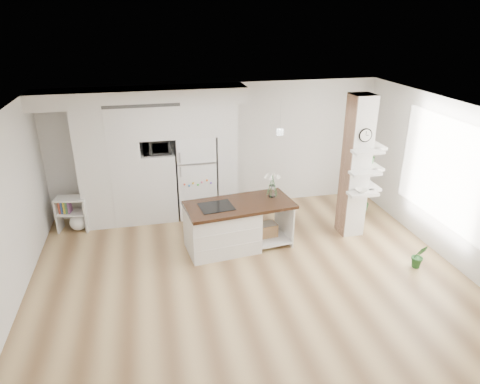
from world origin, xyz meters
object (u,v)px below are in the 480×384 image
(refrigerator, at_px, (196,175))
(bookshelf, at_px, (75,216))
(kitchen_island, at_px, (228,226))
(floor_plant_a, at_px, (419,256))

(refrigerator, height_order, bookshelf, refrigerator)
(kitchen_island, distance_m, bookshelf, 3.13)
(kitchen_island, bearing_deg, refrigerator, 96.37)
(kitchen_island, xyz_separation_m, floor_plant_a, (3.02, -1.34, -0.23))
(floor_plant_a, bearing_deg, bookshelf, 155.30)
(refrigerator, relative_size, floor_plant_a, 4.02)
(kitchen_island, relative_size, bookshelf, 2.89)
(refrigerator, relative_size, bookshelf, 2.51)
(kitchen_island, bearing_deg, floor_plant_a, -30.93)
(bookshelf, xyz_separation_m, floor_plant_a, (5.84, -2.69, -0.09))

